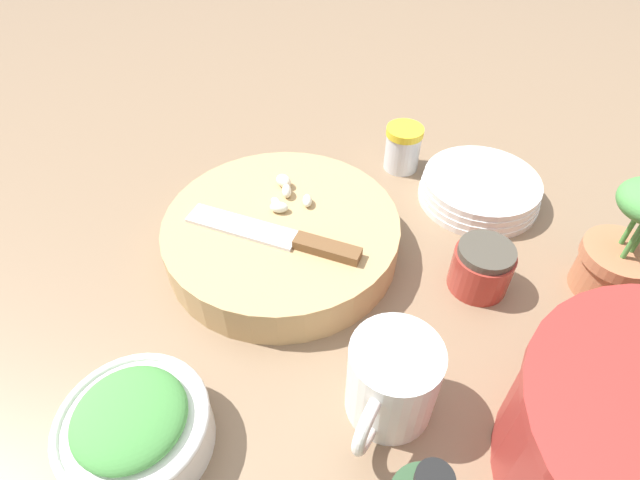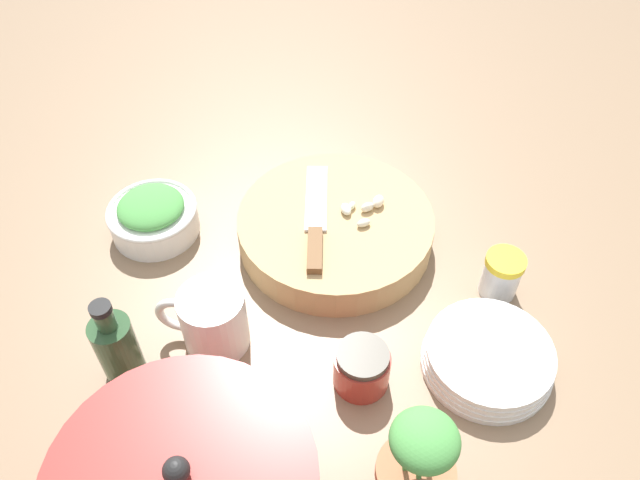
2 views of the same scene
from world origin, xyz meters
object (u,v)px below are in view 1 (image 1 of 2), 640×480
spice_jar (403,148)px  plate_stack (480,189)px  cutting_board (282,236)px  herb_bowl (135,427)px  honey_jar (482,268)px  garlic_cloves (286,194)px  coffee_mug (391,382)px  potted_herb (624,250)px  chef_knife (282,237)px

spice_jar → plate_stack: size_ratio=0.41×
cutting_board → herb_bowl: 0.30m
spice_jar → honey_jar: size_ratio=0.98×
garlic_cloves → plate_stack: size_ratio=0.43×
garlic_cloves → coffee_mug: bearing=32.8°
cutting_board → spice_jar: bearing=146.2°
herb_bowl → potted_herb: bearing=120.6°
cutting_board → honey_jar: size_ratio=4.14×
spice_jar → plate_stack: 0.14m
garlic_cloves → herb_bowl: (0.33, -0.07, -0.03)m
honey_jar → herb_bowl: bearing=-51.4°
spice_jar → honey_jar: (0.24, 0.11, -0.01)m
garlic_cloves → coffee_mug: coffee_mug is taller
chef_knife → coffee_mug: 0.23m
chef_knife → garlic_cloves: size_ratio=3.05×
chef_knife → coffee_mug: (0.17, 0.15, -0.01)m
herb_bowl → garlic_cloves: bearing=167.6°
herb_bowl → coffee_mug: size_ratio=1.15×
garlic_cloves → herb_bowl: garlic_cloves is taller
garlic_cloves → chef_knife: bearing=9.3°
cutting_board → honey_jar: honey_jar is taller
cutting_board → garlic_cloves: bearing=-176.0°
chef_knife → spice_jar: 0.29m
plate_stack → garlic_cloves: bearing=-67.8°
chef_knife → honey_jar: (-0.02, 0.25, -0.03)m
herb_bowl → potted_herb: size_ratio=0.89×
chef_knife → honey_jar: 0.25m
herb_bowl → plate_stack: 0.56m
cutting_board → garlic_cloves: garlic_cloves is taller
herb_bowl → potted_herb: potted_herb is taller
honey_jar → potted_herb: size_ratio=0.46×
honey_jar → chef_knife: bearing=-86.3°
chef_knife → spice_jar: (-0.25, 0.14, -0.02)m
spice_jar → potted_herb: bearing=51.5°
herb_bowl → spice_jar: bearing=156.2°
potted_herb → spice_jar: bearing=-128.5°
cutting_board → herb_bowl: bearing=-14.9°
garlic_cloves → spice_jar: bearing=139.1°
garlic_cloves → plate_stack: (-0.11, 0.27, -0.04)m
garlic_cloves → honey_jar: (0.06, 0.26, -0.03)m
cutting_board → garlic_cloves: size_ratio=4.06×
potted_herb → coffee_mug: bearing=-50.8°
spice_jar → potted_herb: 0.35m
spice_jar → plate_stack: bearing=62.4°
cutting_board → chef_knife: size_ratio=1.33×
spice_jar → herb_bowl: bearing=-23.8°
cutting_board → chef_knife: 0.05m
herb_bowl → spice_jar: size_ratio=1.97×
cutting_board → coffee_mug: (0.20, 0.16, 0.02)m
cutting_board → plate_stack: size_ratio=1.73×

